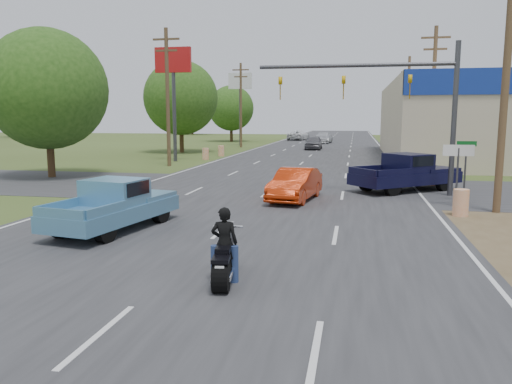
% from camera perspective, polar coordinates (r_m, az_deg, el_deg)
% --- Properties ---
extents(ground, '(200.00, 200.00, 0.00)m').
position_cam_1_polar(ground, '(9.07, -17.52, -15.39)').
color(ground, '#3E4B1E').
rests_on(ground, ground).
extents(main_road, '(15.00, 180.00, 0.02)m').
position_cam_1_polar(main_road, '(47.54, 6.25, 4.14)').
color(main_road, '#2D2D30').
rests_on(main_road, ground).
extents(cross_road, '(120.00, 10.00, 0.02)m').
position_cam_1_polar(cross_road, '(25.81, 1.94, 0.50)').
color(cross_road, '#2D2D30').
rests_on(cross_road, ground).
extents(utility_pole_1, '(2.00, 0.28, 10.00)m').
position_cam_1_polar(utility_pole_1, '(21.00, 26.71, 12.29)').
color(utility_pole_1, '#4C3823').
rests_on(utility_pole_1, ground).
extents(utility_pole_2, '(2.00, 0.28, 10.00)m').
position_cam_1_polar(utility_pole_2, '(38.64, 19.58, 10.58)').
color(utility_pole_2, '#4C3823').
rests_on(utility_pole_2, ground).
extents(utility_pole_3, '(2.00, 0.28, 10.00)m').
position_cam_1_polar(utility_pole_3, '(56.51, 16.95, 9.90)').
color(utility_pole_3, '#4C3823').
rests_on(utility_pole_3, ground).
extents(utility_pole_5, '(2.00, 0.28, 10.00)m').
position_cam_1_polar(utility_pole_5, '(37.80, -10.08, 10.99)').
color(utility_pole_5, '#4C3823').
rests_on(utility_pole_5, ground).
extents(utility_pole_6, '(2.00, 0.28, 10.00)m').
position_cam_1_polar(utility_pole_6, '(60.79, -1.74, 10.14)').
color(utility_pole_6, '#4C3823').
rests_on(utility_pole_6, ground).
extents(tree_0, '(7.14, 7.14, 8.84)m').
position_cam_1_polar(tree_0, '(32.74, -22.81, 10.77)').
color(tree_0, '#422D19').
rests_on(tree_0, ground).
extents(tree_1, '(7.56, 7.56, 9.36)m').
position_cam_1_polar(tree_1, '(52.32, -8.60, 10.59)').
color(tree_1, '#422D19').
rests_on(tree_1, ground).
extents(tree_2, '(6.72, 6.72, 8.32)m').
position_cam_1_polar(tree_2, '(75.49, -2.85, 9.54)').
color(tree_2, '#422D19').
rests_on(tree_2, ground).
extents(tree_4, '(9.24, 9.24, 11.44)m').
position_cam_1_polar(tree_4, '(101.32, -24.84, 9.57)').
color(tree_4, '#422D19').
rests_on(tree_4, ground).
extents(tree_5, '(7.98, 7.98, 9.88)m').
position_cam_1_polar(tree_5, '(105.47, 25.77, 8.93)').
color(tree_5, '#422D19').
rests_on(tree_5, ground).
extents(tree_6, '(8.82, 8.82, 10.92)m').
position_cam_1_polar(tree_6, '(107.80, -7.33, 10.00)').
color(tree_6, '#422D19').
rests_on(tree_6, ground).
extents(barrel_0, '(0.56, 0.56, 1.00)m').
position_cam_1_polar(barrel_0, '(19.86, 22.36, -1.14)').
color(barrel_0, orange).
rests_on(barrel_0, ground).
extents(barrel_1, '(0.56, 0.56, 1.00)m').
position_cam_1_polar(barrel_1, '(28.22, 19.90, 1.69)').
color(barrel_1, orange).
rests_on(barrel_1, ground).
extents(barrel_2, '(0.56, 0.56, 1.00)m').
position_cam_1_polar(barrel_2, '(43.22, -5.79, 4.36)').
color(barrel_2, orange).
rests_on(barrel_2, ground).
extents(barrel_3, '(0.56, 0.56, 1.00)m').
position_cam_1_polar(barrel_3, '(46.97, -4.01, 4.71)').
color(barrel_3, orange).
rests_on(barrel_3, ground).
extents(pole_sign_left_near, '(3.00, 0.35, 9.20)m').
position_cam_1_polar(pole_sign_left_near, '(42.01, -9.43, 13.28)').
color(pole_sign_left_near, '#3F3F44').
rests_on(pole_sign_left_near, ground).
extents(pole_sign_left_far, '(3.00, 0.35, 9.20)m').
position_cam_1_polar(pole_sign_left_far, '(64.99, -1.82, 11.67)').
color(pole_sign_left_far, '#3F3F44').
rests_on(pole_sign_left_far, ground).
extents(lane_sign, '(1.20, 0.08, 2.52)m').
position_cam_1_polar(lane_sign, '(21.68, 22.09, 3.37)').
color(lane_sign, '#3F3F44').
rests_on(lane_sign, ground).
extents(street_name_sign, '(0.80, 0.08, 2.61)m').
position_cam_1_polar(street_name_sign, '(23.29, 22.82, 2.92)').
color(street_name_sign, '#3F3F44').
rests_on(street_name_sign, ground).
extents(signal_mast, '(9.12, 0.40, 7.00)m').
position_cam_1_polar(signal_mast, '(24.31, 15.54, 11.03)').
color(signal_mast, '#3F3F44').
rests_on(signal_mast, ground).
extents(red_convertible, '(2.12, 4.42, 1.40)m').
position_cam_1_polar(red_convertible, '(21.83, 4.50, 0.83)').
color(red_convertible, '#B92908').
rests_on(red_convertible, ground).
extents(motorcycle, '(0.75, 2.23, 1.13)m').
position_cam_1_polar(motorcycle, '(11.01, -3.64, -7.91)').
color(motorcycle, black).
rests_on(motorcycle, ground).
extents(rider, '(0.63, 0.46, 1.60)m').
position_cam_1_polar(rider, '(10.99, -3.62, -6.34)').
color(rider, black).
rests_on(rider, ground).
extents(blue_pickup, '(2.74, 5.24, 1.65)m').
position_cam_1_polar(blue_pickup, '(16.77, -15.71, -1.33)').
color(blue_pickup, black).
rests_on(blue_pickup, ground).
extents(navy_pickup, '(5.68, 5.17, 1.85)m').
position_cam_1_polar(navy_pickup, '(25.75, 16.96, 2.18)').
color(navy_pickup, black).
rests_on(navy_pickup, ground).
extents(distant_car_grey, '(1.89, 4.58, 1.55)m').
position_cam_1_polar(distant_car_grey, '(57.06, 6.61, 5.63)').
color(distant_car_grey, slate).
rests_on(distant_car_grey, ground).
extents(distant_car_silver, '(2.63, 5.38, 1.51)m').
position_cam_1_polar(distant_car_silver, '(70.77, 7.70, 6.14)').
color(distant_car_silver, silver).
rests_on(distant_car_silver, ground).
extents(distant_car_white, '(3.26, 5.76, 1.52)m').
position_cam_1_polar(distant_car_white, '(80.23, 4.84, 6.47)').
color(distant_car_white, white).
rests_on(distant_car_white, ground).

